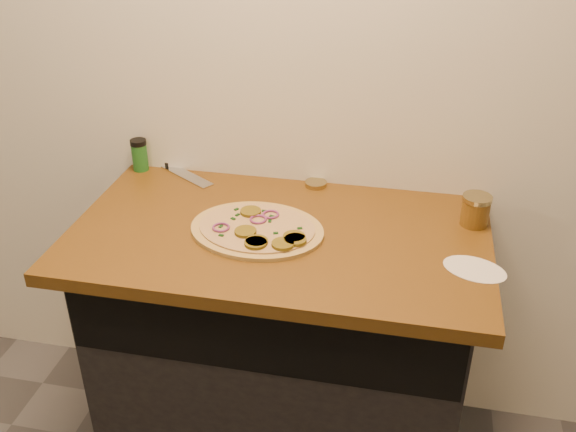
% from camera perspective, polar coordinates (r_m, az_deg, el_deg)
% --- Properties ---
extents(cabinet, '(1.10, 0.60, 0.86)m').
position_cam_1_polar(cabinet, '(2.15, -0.54, -11.68)').
color(cabinet, black).
rests_on(cabinet, ground).
extents(countertop, '(1.20, 0.70, 0.04)m').
position_cam_1_polar(countertop, '(1.86, -0.80, -1.81)').
color(countertop, brown).
rests_on(countertop, cabinet).
extents(pizza, '(0.42, 0.42, 0.03)m').
position_cam_1_polar(pizza, '(1.83, -2.69, -1.21)').
color(pizza, tan).
rests_on(pizza, countertop).
extents(chefs_knife, '(0.30, 0.22, 0.02)m').
position_cam_1_polar(chefs_knife, '(2.24, -10.29, 4.31)').
color(chefs_knife, '#B7BAC1').
rests_on(chefs_knife, countertop).
extents(mason_jar_lid, '(0.09, 0.09, 0.02)m').
position_cam_1_polar(mason_jar_lid, '(2.09, 2.49, 2.88)').
color(mason_jar_lid, '#9F8E5C').
rests_on(mason_jar_lid, countertop).
extents(salsa_jar, '(0.08, 0.08, 0.09)m').
position_cam_1_polar(salsa_jar, '(1.93, 16.33, 0.50)').
color(salsa_jar, '#A72810').
rests_on(salsa_jar, countertop).
extents(spice_shaker, '(0.05, 0.05, 0.11)m').
position_cam_1_polar(spice_shaker, '(2.24, -13.06, 5.32)').
color(spice_shaker, '#1F6422').
rests_on(spice_shaker, countertop).
extents(flour_spill, '(0.21, 0.21, 0.00)m').
position_cam_1_polar(flour_spill, '(1.75, 16.25, -4.56)').
color(flour_spill, silver).
rests_on(flour_spill, countertop).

